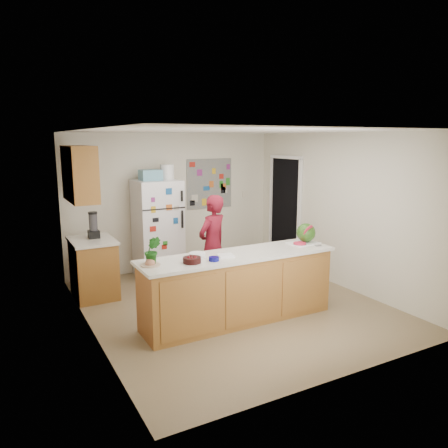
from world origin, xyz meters
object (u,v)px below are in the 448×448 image
refrigerator (158,229)px  cherry_bowl (192,260)px  person (213,245)px  watermelon (306,233)px

refrigerator → cherry_bowl: 2.52m
person → watermelon: (0.98, -1.04, 0.29)m
watermelon → cherry_bowl: watermelon is taller
refrigerator → watermelon: (1.42, -2.31, 0.22)m
refrigerator → cherry_bowl: size_ratio=7.69×
watermelon → cherry_bowl: (-1.88, -0.17, -0.11)m
watermelon → cherry_bowl: 1.89m
watermelon → cherry_bowl: size_ratio=1.23×
watermelon → person: bearing=133.5°
cherry_bowl → person: bearing=53.5°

